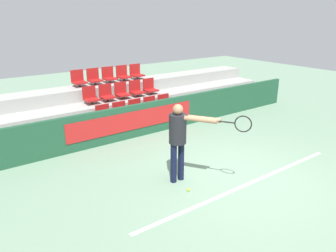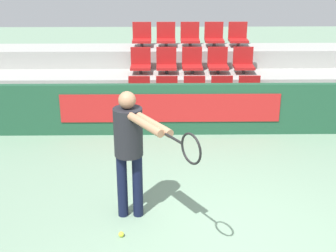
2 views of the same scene
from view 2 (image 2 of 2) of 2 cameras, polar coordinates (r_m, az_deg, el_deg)
The scene contains 22 objects.
ground_plane at distance 5.63m, azimuth 5.91°, elevation -14.08°, with size 30.00×30.00×0.00m, color gray.
barrier_wall at distance 8.41m, azimuth 3.45°, elevation 2.05°, with size 11.91×0.14×0.94m.
bleacher_tier_front at distance 8.99m, azimuth 3.25°, elevation 1.43°, with size 11.51×0.86×0.38m.
bleacher_tier_middle at distance 9.74m, azimuth 2.94°, elevation 4.21°, with size 11.51×0.86×0.75m.
bleacher_tier_back at distance 10.52m, azimuth 2.66°, elevation 6.58°, with size 11.51×0.86×1.13m.
stadium_chair_0 at distance 8.95m, azimuth -3.53°, elevation 4.07°, with size 0.41×0.37×0.52m.
stadium_chair_1 at distance 8.94m, azimuth -0.13°, elevation 4.10°, with size 0.41×0.37×0.52m.
stadium_chair_2 at distance 8.96m, azimuth 3.26°, elevation 4.10°, with size 0.41×0.37×0.52m.
stadium_chair_3 at distance 9.02m, azimuth 6.62°, elevation 4.10°, with size 0.41×0.37×0.52m.
stadium_chair_4 at distance 9.10m, azimuth 9.93°, elevation 4.08°, with size 0.41×0.37×0.52m.
stadium_chair_5 at distance 9.68m, azimuth -3.35°, elevation 7.72°, with size 0.41×0.37×0.52m.
stadium_chair_6 at distance 9.67m, azimuth -0.20°, elevation 7.74°, with size 0.41×0.37×0.52m.
stadium_chair_7 at distance 9.69m, azimuth 2.96°, elevation 7.74°, with size 0.41×0.37×0.52m.
stadium_chair_8 at distance 9.74m, azimuth 6.09°, elevation 7.72°, with size 0.41×0.37×0.52m.
stadium_chair_9 at distance 9.82m, azimuth 9.19°, elevation 7.68°, with size 0.41×0.37×0.52m.
stadium_chair_10 at distance 10.45m, azimuth -3.20°, elevation 10.85°, with size 0.41×0.37×0.52m.
stadium_chair_11 at distance 10.44m, azimuth -0.25°, elevation 10.87°, with size 0.41×0.37×0.52m.
stadium_chair_12 at distance 10.46m, azimuth 2.70°, elevation 10.86°, with size 0.41×0.37×0.52m.
stadium_chair_13 at distance 10.50m, azimuth 5.64°, elevation 10.83°, with size 0.41×0.37×0.52m.
stadium_chair_14 at distance 10.57m, azimuth 8.54°, elevation 10.77°, with size 0.41×0.37×0.52m.
tennis_player at distance 5.59m, azimuth -4.50°, elevation -2.02°, with size 0.96×1.39×1.66m.
tennis_ball at distance 5.72m, azimuth -5.72°, elevation -13.00°, with size 0.07×0.07×0.07m.
Camera 2 is at (-0.63, -4.54, 3.26)m, focal length 50.00 mm.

